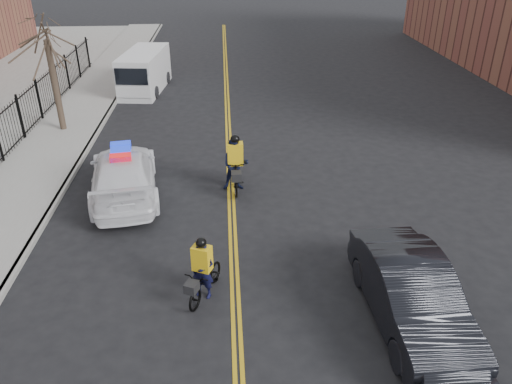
{
  "coord_description": "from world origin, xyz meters",
  "views": [
    {
      "loc": [
        -0.12,
        -12.23,
        8.39
      ],
      "look_at": [
        0.74,
        1.04,
        1.3
      ],
      "focal_mm": 35.0,
      "sensor_mm": 36.0,
      "label": 1
    }
  ],
  "objects": [
    {
      "name": "curb",
      "position": [
        -6.0,
        8.0,
        0.07
      ],
      "size": [
        0.2,
        60.0,
        0.15
      ],
      "primitive_type": "cube",
      "color": "gray",
      "rests_on": "ground"
    },
    {
      "name": "center_line_left",
      "position": [
        -0.08,
        8.0,
        0.01
      ],
      "size": [
        0.1,
        60.0,
        0.01
      ],
      "primitive_type": "cube",
      "color": "gold",
      "rests_on": "ground"
    },
    {
      "name": "street_tree",
      "position": [
        -7.6,
        10.0,
        3.53
      ],
      "size": [
        3.2,
        3.2,
        4.8
      ],
      "color": "#3A2E22",
      "rests_on": "sidewalk"
    },
    {
      "name": "ground",
      "position": [
        0.0,
        0.0,
        0.0
      ],
      "size": [
        120.0,
        120.0,
        0.0
      ],
      "primitive_type": "plane",
      "color": "black",
      "rests_on": "ground"
    },
    {
      "name": "police_cruiser",
      "position": [
        -3.7,
        3.57,
        0.8
      ],
      "size": [
        3.09,
        5.77,
        1.75
      ],
      "rotation": [
        0.0,
        0.0,
        3.3
      ],
      "color": "white",
      "rests_on": "ground"
    },
    {
      "name": "iron_fence",
      "position": [
        -9.0,
        8.0,
        1.0
      ],
      "size": [
        0.12,
        28.0,
        2.0
      ],
      "primitive_type": null,
      "color": "black",
      "rests_on": "ground"
    },
    {
      "name": "cyclist_far",
      "position": [
        0.19,
        3.77,
        0.82
      ],
      "size": [
        0.94,
        2.07,
        2.09
      ],
      "rotation": [
        0.0,
        0.0,
        0.01
      ],
      "color": "black",
      "rests_on": "ground"
    },
    {
      "name": "cargo_van",
      "position": [
        -4.67,
        16.35,
        1.07
      ],
      "size": [
        2.49,
        5.42,
        2.19
      ],
      "rotation": [
        0.0,
        0.0,
        -0.12
      ],
      "color": "silver",
      "rests_on": "ground"
    },
    {
      "name": "sidewalk",
      "position": [
        -7.5,
        8.0,
        0.07
      ],
      "size": [
        3.0,
        60.0,
        0.15
      ],
      "primitive_type": "cube",
      "color": "gray",
      "rests_on": "ground"
    },
    {
      "name": "cyclist_near",
      "position": [
        -0.8,
        -2.09,
        0.61
      ],
      "size": [
        1.29,
        1.88,
        1.75
      ],
      "rotation": [
        0.0,
        0.0,
        -0.42
      ],
      "color": "black",
      "rests_on": "ground"
    },
    {
      "name": "dark_sedan",
      "position": [
        4.09,
        -3.38,
        0.81
      ],
      "size": [
        1.91,
        4.98,
        1.62
      ],
      "primitive_type": "imported",
      "rotation": [
        0.0,
        0.0,
        0.04
      ],
      "color": "black",
      "rests_on": "ground"
    },
    {
      "name": "center_line_right",
      "position": [
        0.08,
        8.0,
        0.01
      ],
      "size": [
        0.1,
        60.0,
        0.01
      ],
      "primitive_type": "cube",
      "color": "gold",
      "rests_on": "ground"
    }
  ]
}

